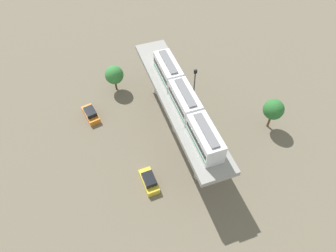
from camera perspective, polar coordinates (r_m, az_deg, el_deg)
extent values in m
plane|color=#706654|center=(51.94, 1.76, -0.61)|extent=(120.00, 120.00, 0.00)
cylinder|color=#999691|center=(55.67, -1.62, 8.63)|extent=(1.90, 1.90, 6.62)
cylinder|color=#999691|center=(49.42, 1.85, 1.81)|extent=(1.90, 1.90, 6.62)
cylinder|color=#999691|center=(44.29, 6.19, -6.79)|extent=(1.90, 1.90, 6.62)
cube|color=#999691|center=(46.71, 1.96, 4.83)|extent=(5.20, 28.85, 0.80)
cube|color=white|center=(48.63, 0.03, 10.11)|extent=(2.60, 6.60, 3.00)
cube|color=black|center=(48.47, 0.03, 10.34)|extent=(2.64, 6.07, 0.70)
cube|color=#1E8C4C|center=(49.12, 0.03, 9.44)|extent=(2.64, 6.34, 0.24)
cube|color=slate|center=(47.60, 0.03, 11.60)|extent=(1.10, 5.61, 0.24)
cube|color=white|center=(43.89, 3.09, 4.57)|extent=(2.60, 6.60, 3.00)
cube|color=black|center=(43.71, 3.10, 4.80)|extent=(2.64, 6.07, 0.70)
cube|color=#1E8C4C|center=(44.43, 3.05, 3.90)|extent=(2.64, 6.34, 0.24)
cube|color=slate|center=(42.75, 3.18, 6.09)|extent=(1.10, 5.61, 0.24)
cube|color=white|center=(39.81, 6.77, -2.21)|extent=(2.60, 6.60, 3.00)
cube|color=black|center=(39.62, 6.80, -1.99)|extent=(2.64, 6.07, 0.70)
cube|color=#1E8C4C|center=(40.41, 6.67, -2.86)|extent=(2.64, 6.34, 0.24)
cube|color=slate|center=(38.55, 6.99, -0.74)|extent=(1.10, 5.61, 0.24)
cube|color=orange|center=(54.94, -13.84, 1.99)|extent=(2.55, 4.46, 1.00)
cube|color=black|center=(54.20, -13.98, 2.50)|extent=(2.04, 2.56, 0.76)
cube|color=yellow|center=(45.87, -3.46, -10.04)|extent=(1.99, 4.28, 1.00)
cube|color=black|center=(45.03, -3.46, -9.64)|extent=(1.74, 2.37, 0.76)
cylinder|color=brown|center=(58.46, -9.48, 7.57)|extent=(0.36, 0.36, 2.49)
sphere|color=#38843D|center=(57.04, -9.76, 9.15)|extent=(3.32, 3.32, 3.32)
cylinder|color=brown|center=(53.77, 17.99, 1.08)|extent=(0.36, 0.36, 3.20)
sphere|color=#2D7233|center=(52.00, 18.64, 2.88)|extent=(3.30, 3.30, 3.30)
cylinder|color=#4C4C51|center=(50.70, 4.64, 5.52)|extent=(0.20, 0.20, 9.42)
cube|color=black|center=(47.32, 5.02, 9.83)|extent=(0.44, 0.28, 0.60)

